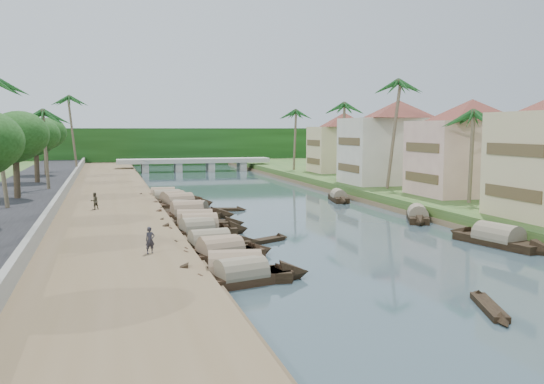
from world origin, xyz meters
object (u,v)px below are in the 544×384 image
object	(u,v)px
sampan_0	(241,277)
person_near	(150,240)
bridge	(194,162)
sampan_1	(235,273)

from	to	relation	value
sampan_0	person_near	xyz separation A→B (m)	(-4.15, 5.28, 1.16)
bridge	sampan_0	distance (m)	83.03
sampan_0	sampan_1	bearing A→B (deg)	80.56
bridge	sampan_1	world-z (taller)	bridge
bridge	sampan_0	xyz separation A→B (m)	(-9.41, -82.49, -1.31)
sampan_1	person_near	bearing A→B (deg)	141.53
sampan_1	person_near	distance (m)	6.03
sampan_1	person_near	world-z (taller)	person_near
bridge	sampan_0	size ratio (longest dim) A/B	3.68
bridge	person_near	distance (m)	78.40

